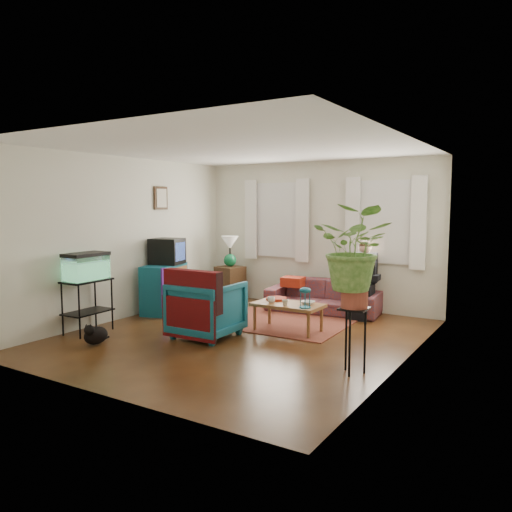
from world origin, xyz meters
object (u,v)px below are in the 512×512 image
Objects in this scene: armchair at (207,306)px; coffee_table at (288,317)px; side_table at (230,283)px; dresser at (164,288)px; aquarium_stand at (88,306)px; plant_stand at (354,341)px; sofa at (323,291)px.

coffee_table is at bearing -136.05° from armchair.
coffee_table is at bearing -36.41° from side_table.
dresser is at bearing -30.35° from armchair.
side_table is 3.12m from aquarium_stand.
side_table is at bearing 62.47° from dresser.
armchair is 0.87× the size of coffee_table.
armchair is at bearing -133.99° from coffee_table.
aquarium_stand is at bearing -146.29° from coffee_table.
aquarium_stand is (-0.01, -1.61, -0.03)m from dresser.
coffee_table is (2.42, 1.57, -0.18)m from aquarium_stand.
armchair reaches higher than dresser.
coffee_table is (2.07, -1.53, -0.12)m from side_table.
dresser reaches higher than aquarium_stand.
coffee_table is (0.83, 0.84, -0.23)m from armchair.
plant_stand is at bearing -39.08° from coffee_table.
armchair reaches higher than side_table.
coffee_table is 1.91m from plant_stand.
aquarium_stand is 3.90m from plant_stand.
coffee_table is at bearing 30.49° from aquarium_stand.
dresser is 1.06× the size of armchair.
armchair is (-0.74, -2.29, 0.06)m from sofa.
armchair is at bearing -62.35° from side_table.
sofa is 2.48× the size of aquarium_stand.
sofa is 1.98m from side_table.
side_table reaches higher than coffee_table.
plant_stand is at bearing 169.30° from armchair.
aquarium_stand is 1.05× the size of plant_stand.
dresser is (-2.32, -1.41, 0.04)m from sofa.
dresser is 4.08m from plant_stand.
armchair is at bearing 170.51° from plant_stand.
aquarium_stand is 2.89m from coffee_table.
sofa is 2.07× the size of dresser.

